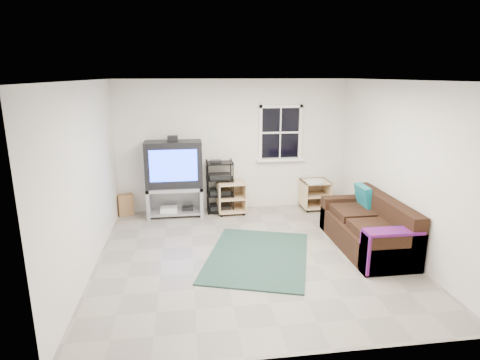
{
  "coord_description": "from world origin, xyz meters",
  "views": [
    {
      "loc": [
        -0.95,
        -5.55,
        2.68
      ],
      "look_at": [
        -0.12,
        0.4,
        1.09
      ],
      "focal_mm": 30.0,
      "sensor_mm": 36.0,
      "label": 1
    }
  ],
  "objects": [
    {
      "name": "av_rack",
      "position": [
        -0.29,
        2.09,
        0.46
      ],
      "size": [
        0.53,
        0.38,
        1.05
      ],
      "color": "black",
      "rests_on": "ground"
    },
    {
      "name": "side_table_left",
      "position": [
        -0.09,
        2.05,
        0.34
      ],
      "size": [
        0.57,
        0.57,
        0.64
      ],
      "rotation": [
        0.0,
        0.0,
        0.06
      ],
      "color": "#D6B284",
      "rests_on": "ground"
    },
    {
      "name": "tv_unit",
      "position": [
        -1.18,
        2.01,
        0.86
      ],
      "size": [
        1.07,
        0.53,
        1.57
      ],
      "color": "#9898A0",
      "rests_on": "ground"
    },
    {
      "name": "side_table_right",
      "position": [
        1.64,
        2.04,
        0.34
      ],
      "size": [
        0.55,
        0.58,
        0.62
      ],
      "rotation": [
        0.0,
        0.0,
        0.03
      ],
      "color": "#D6B284",
      "rests_on": "ground"
    },
    {
      "name": "room",
      "position": [
        0.95,
        2.27,
        1.48
      ],
      "size": [
        4.6,
        4.62,
        4.6
      ],
      "color": "gray",
      "rests_on": "ground"
    },
    {
      "name": "paper_bag",
      "position": [
        -2.15,
        2.15,
        0.21
      ],
      "size": [
        0.34,
        0.28,
        0.41
      ],
      "primitive_type": "cube",
      "rotation": [
        0.0,
        0.0,
        0.39
      ],
      "color": "olive",
      "rests_on": "ground"
    },
    {
      "name": "sofa",
      "position": [
        1.88,
        0.04,
        0.31
      ],
      "size": [
        0.86,
        1.93,
        0.88
      ],
      "color": "black",
      "rests_on": "ground"
    },
    {
      "name": "shag_rug",
      "position": [
        0.08,
        -0.07,
        0.01
      ],
      "size": [
        1.99,
        2.34,
        0.02
      ],
      "primitive_type": "cube",
      "rotation": [
        0.0,
        0.0,
        -0.31
      ],
      "color": "black",
      "rests_on": "ground"
    }
  ]
}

